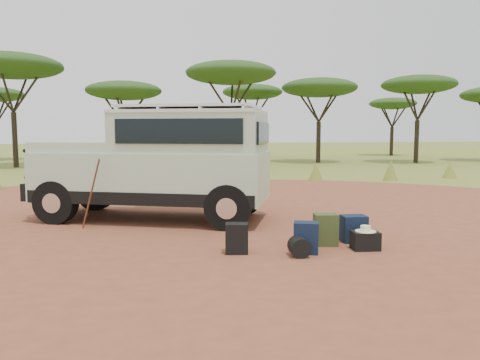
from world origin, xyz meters
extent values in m
plane|color=olive|center=(0.00, 0.00, 0.00)|extent=(140.00, 140.00, 0.00)
cylinder|color=brown|center=(0.00, 0.00, 0.00)|extent=(23.00, 23.00, 0.01)
cone|color=olive|center=(-3.00, 9.20, 0.35)|extent=(0.60, 0.60, 0.70)
cone|color=olive|center=(0.00, 8.80, 0.45)|extent=(0.60, 0.60, 0.90)
cone|color=olive|center=(3.00, 8.40, 0.40)|extent=(0.60, 0.60, 0.80)
cone|color=olive|center=(6.00, 9.10, 0.38)|extent=(0.60, 0.60, 0.75)
cone|color=olive|center=(9.00, 8.50, 0.42)|extent=(0.60, 0.60, 0.85)
cone|color=olive|center=(12.00, 8.90, 0.35)|extent=(0.60, 0.60, 0.70)
cylinder|color=#2D2519|center=(-8.00, 19.00, 1.53)|extent=(0.28, 0.28, 3.06)
ellipsoid|color=#1D3D16|center=(-8.00, 19.00, 5.58)|extent=(5.50, 5.50, 1.38)
cylinder|color=#2D2519|center=(-2.00, 18.20, 1.17)|extent=(0.28, 0.28, 2.34)
ellipsoid|color=#1D3D16|center=(-2.00, 18.20, 4.26)|extent=(4.20, 4.20, 1.05)
cylinder|color=#2D2519|center=(4.00, 17.80, 1.46)|extent=(0.28, 0.28, 2.93)
ellipsoid|color=#1D3D16|center=(4.00, 17.80, 5.33)|extent=(5.20, 5.20, 1.30)
cylinder|color=#2D2519|center=(10.00, 19.50, 1.30)|extent=(0.28, 0.28, 2.61)
ellipsoid|color=#1D3D16|center=(10.00, 19.50, 4.76)|extent=(4.80, 4.80, 1.20)
cylinder|color=#2D2519|center=(16.00, 18.00, 1.35)|extent=(0.28, 0.28, 2.70)
ellipsoid|color=#1D3D16|center=(16.00, 18.00, 4.92)|extent=(4.60, 4.60, 1.15)
cylinder|color=#2D2519|center=(7.00, 25.50, 1.35)|extent=(0.28, 0.28, 2.70)
ellipsoid|color=#1D3D16|center=(7.00, 25.50, 4.92)|extent=(4.50, 4.50, 1.12)
cylinder|color=#2D2519|center=(19.00, 26.50, 1.17)|extent=(0.28, 0.28, 2.34)
ellipsoid|color=#1D3D16|center=(19.00, 26.50, 4.26)|extent=(3.80, 3.80, 0.95)
cube|color=#ACC5A9|center=(-0.62, 1.83, 1.02)|extent=(5.52, 3.82, 1.08)
cube|color=black|center=(-0.62, 1.83, 0.61)|extent=(5.44, 3.82, 0.27)
cube|color=#ACC5A9|center=(0.23, 1.49, 1.98)|extent=(3.68, 3.03, 0.85)
cube|color=silver|center=(0.23, 1.49, 2.44)|extent=(3.70, 3.07, 0.07)
cube|color=silver|center=(0.23, 1.49, 2.55)|extent=(3.42, 2.86, 0.06)
cube|color=#ACC5A9|center=(-2.11, 2.42, 1.67)|extent=(2.47, 2.53, 0.23)
cube|color=black|center=(-1.22, 2.06, 2.02)|extent=(0.81, 1.67, 0.60)
cube|color=black|center=(-0.14, 0.54, 2.02)|extent=(2.52, 1.03, 0.51)
cube|color=black|center=(0.61, 2.45, 2.02)|extent=(2.52, 1.03, 0.51)
cube|color=black|center=(1.73, 0.90, 1.98)|extent=(0.67, 1.58, 0.47)
cube|color=black|center=(-3.05, 2.79, 0.68)|extent=(0.90, 1.97, 0.39)
cylinder|color=black|center=(-3.18, 2.84, 1.59)|extent=(0.61, 1.40, 0.08)
cylinder|color=black|center=(-3.18, 2.84, 0.99)|extent=(0.61, 1.40, 0.08)
cylinder|color=silver|center=(-3.32, 2.55, 1.36)|extent=(0.17, 0.26, 0.25)
cylinder|color=silver|center=(-3.08, 3.14, 1.36)|extent=(0.17, 0.26, 0.25)
cube|color=silver|center=(-3.14, 2.82, 0.82)|extent=(0.22, 0.46, 0.14)
cylinder|color=black|center=(-0.77, 2.95, 1.89)|extent=(0.12, 0.12, 0.94)
cylinder|color=black|center=(-2.74, 1.68, 0.48)|extent=(1.00, 0.64, 0.95)
cylinder|color=black|center=(-2.07, 3.38, 0.48)|extent=(1.00, 0.64, 0.95)
cylinder|color=black|center=(0.84, 0.27, 0.48)|extent=(1.00, 0.64, 0.95)
cylinder|color=black|center=(1.51, 1.97, 0.48)|extent=(1.00, 0.64, 0.95)
cylinder|color=maroon|center=(-1.91, 0.96, 0.73)|extent=(0.44, 0.21, 1.46)
cube|color=black|center=(0.68, -1.56, 0.25)|extent=(0.41, 0.34, 0.51)
cube|color=#101C32|center=(1.81, -1.77, 0.26)|extent=(0.48, 0.41, 0.53)
cube|color=#384922|center=(2.32, -1.32, 0.28)|extent=(0.45, 0.36, 0.57)
cube|color=#101C32|center=(2.92, -1.18, 0.25)|extent=(0.46, 0.36, 0.49)
cube|color=black|center=(2.88, -1.75, 0.16)|extent=(0.48, 0.37, 0.32)
cylinder|color=black|center=(1.63, -1.94, 0.16)|extent=(0.35, 0.35, 0.32)
cylinder|color=beige|center=(2.88, -1.75, 0.33)|extent=(0.35, 0.35, 0.01)
cylinder|color=beige|center=(2.88, -1.75, 0.38)|extent=(0.17, 0.17, 0.09)
camera|label=1|loc=(-0.73, -9.01, 2.03)|focal=35.00mm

